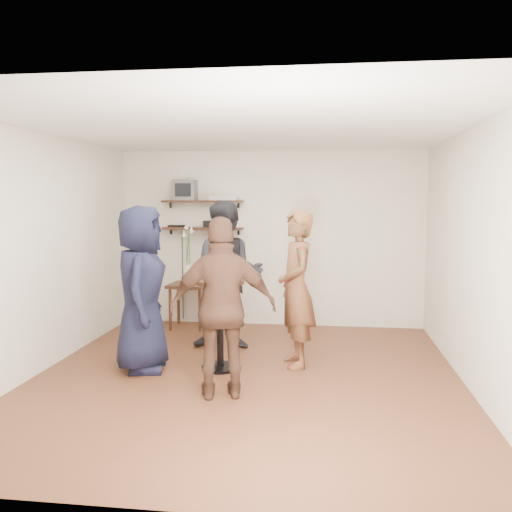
{
  "coord_description": "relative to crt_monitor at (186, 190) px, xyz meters",
  "views": [
    {
      "loc": [
        0.83,
        -5.5,
        1.88
      ],
      "look_at": [
        0.05,
        0.4,
        1.26
      ],
      "focal_mm": 38.0,
      "sensor_mm": 36.0,
      "label": 1
    }
  ],
  "objects": [
    {
      "name": "person_navy",
      "position": [
        0.08,
        -2.25,
        -1.11
      ],
      "size": [
        0.72,
        0.97,
        1.82
      ],
      "primitive_type": "imported",
      "rotation": [
        0.0,
        0.0,
        1.74
      ],
      "color": "black",
      "rests_on": "room"
    },
    {
      "name": "drinks_table",
      "position": [
        0.93,
        -2.1,
        -1.37
      ],
      "size": [
        0.55,
        0.55,
        1.0
      ],
      "color": "black",
      "rests_on": "room"
    },
    {
      "name": "shelf_lower",
      "position": [
        0.26,
        0.0,
        -0.57
      ],
      "size": [
        1.2,
        0.25,
        0.04
      ],
      "primitive_type": "cube",
      "color": "black",
      "rests_on": "room"
    },
    {
      "name": "person_dark",
      "position": [
        0.86,
        -1.24,
        -1.09
      ],
      "size": [
        0.96,
        0.77,
        1.86
      ],
      "primitive_type": "imported",
      "rotation": [
        0.0,
        0.0,
        0.08
      ],
      "color": "black",
      "rests_on": "room"
    },
    {
      "name": "crt_monitor",
      "position": [
        0.0,
        0.0,
        0.0
      ],
      "size": [
        0.32,
        0.3,
        0.3
      ],
      "primitive_type": "cube",
      "color": "#59595B",
      "rests_on": "shelf_upper"
    },
    {
      "name": "person_plaid",
      "position": [
        1.76,
        -1.86,
        -1.14
      ],
      "size": [
        0.58,
        0.73,
        1.76
      ],
      "primitive_type": "imported",
      "rotation": [
        0.0,
        0.0,
        -1.29
      ],
      "color": "#A51229",
      "rests_on": "room"
    },
    {
      "name": "radio",
      "position": [
        0.38,
        0.0,
        -0.5
      ],
      "size": [
        0.22,
        0.1,
        0.1
      ],
      "primitive_type": "cube",
      "color": "black",
      "rests_on": "shelf_lower"
    },
    {
      "name": "shelf_upper",
      "position": [
        0.26,
        0.0,
        -0.17
      ],
      "size": [
        1.2,
        0.25,
        0.04
      ],
      "primitive_type": "cube",
      "color": "black",
      "rests_on": "room"
    },
    {
      "name": "power_strip",
      "position": [
        -0.14,
        0.05,
        -0.54
      ],
      "size": [
        0.3,
        0.05,
        0.03
      ],
      "primitive_type": "cube",
      "color": "black",
      "rests_on": "shelf_lower"
    },
    {
      "name": "wine_glass_fr",
      "position": [
        1.01,
        -2.15,
        -0.88
      ],
      "size": [
        0.07,
        0.07,
        0.2
      ],
      "color": "silver",
      "rests_on": "drinks_table"
    },
    {
      "name": "side_table",
      "position": [
        0.09,
        -0.24,
        -1.47
      ],
      "size": [
        0.58,
        0.58,
        0.65
      ],
      "rotation": [
        0.0,
        0.0,
        -0.06
      ],
      "color": "black",
      "rests_on": "room"
    },
    {
      "name": "wine_glass_bl",
      "position": [
        0.9,
        -2.02,
        -0.89
      ],
      "size": [
        0.06,
        0.06,
        0.18
      ],
      "color": "silver",
      "rests_on": "drinks_table"
    },
    {
      "name": "wine_glass_br",
      "position": [
        0.94,
        -2.1,
        -0.87
      ],
      "size": [
        0.07,
        0.07,
        0.22
      ],
      "color": "silver",
      "rests_on": "drinks_table"
    },
    {
      "name": "dvd_deck",
      "position": [
        0.58,
        0.0,
        -0.12
      ],
      "size": [
        0.4,
        0.24,
        0.06
      ],
      "primitive_type": "cube",
      "color": "silver",
      "rests_on": "shelf_upper"
    },
    {
      "name": "vase_lilies",
      "position": [
        0.09,
        -0.24,
        -1.08
      ],
      "size": [
        0.19,
        0.19,
        0.92
      ],
      "rotation": [
        0.0,
        0.0,
        -0.06
      ],
      "color": "white",
      "rests_on": "side_table"
    },
    {
      "name": "wine_glass_fl",
      "position": [
        0.87,
        -2.12,
        -0.88
      ],
      "size": [
        0.06,
        0.06,
        0.19
      ],
      "color": "silver",
      "rests_on": "drinks_table"
    },
    {
      "name": "room",
      "position": [
        1.26,
        -2.38,
        -0.72
      ],
      "size": [
        4.58,
        5.08,
        2.68
      ],
      "color": "#4B2618",
      "rests_on": "ground"
    },
    {
      "name": "person_brown",
      "position": [
        1.13,
        -2.94,
        -1.16
      ],
      "size": [
        1.08,
        0.64,
        1.72
      ],
      "primitive_type": "imported",
      "rotation": [
        0.0,
        0.0,
        3.37
      ],
      "color": "#4A2D1F",
      "rests_on": "room"
    }
  ]
}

